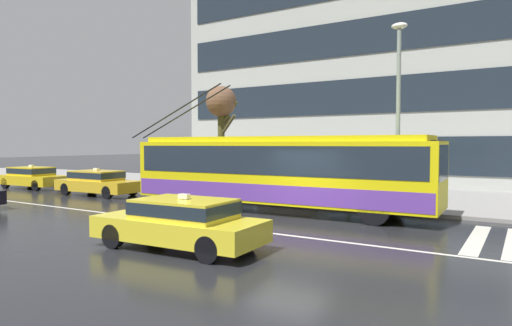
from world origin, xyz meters
name	(u,v)px	position (x,y,z in m)	size (l,w,h in m)	color
ground_plane	(287,226)	(0.00, 0.00, 0.00)	(160.00, 160.00, 0.00)	black
sidewalk_slab	(374,195)	(0.00, 9.26, 0.07)	(80.00, 10.00, 0.14)	gray
crosswalk_stripe_edge_near	(477,239)	(5.36, 1.13, 0.00)	(0.44, 4.40, 0.01)	beige
lane_centre_line	(268,233)	(0.00, -1.20, 0.00)	(72.00, 0.14, 0.01)	silver
trolleybus	(278,170)	(-1.83, 2.66, 1.61)	(13.53, 2.91, 5.14)	yellow
taxi_queued_behind_bus	(98,182)	(-12.29, 2.52, 0.70)	(4.73, 1.95, 1.39)	gold
taxi_oncoming_near	(181,221)	(-0.90, -4.05, 0.70)	(4.51, 2.02, 1.39)	yellow
taxi_far_behind	(33,176)	(-18.53, 2.81, 0.70)	(4.47, 2.03, 1.39)	yellow
bus_shelter	(286,157)	(-3.24, 6.05, 2.00)	(4.26, 1.58, 2.51)	gray
pedestrian_at_shelter	(349,177)	(-0.37, 6.68, 1.16)	(0.44, 0.44, 1.72)	black
pedestrian_approaching_curb	(236,161)	(-6.57, 6.69, 1.74)	(1.35, 1.35, 2.03)	#283047
pedestrian_walking_past	(220,161)	(-6.79, 5.60, 1.75)	(1.53, 1.53, 1.98)	black
street_lamp	(398,100)	(2.27, 4.73, 4.30)	(0.60, 0.32, 7.08)	gray
street_tree_bare	(221,108)	(-6.89, 5.88, 4.50)	(1.79, 1.81, 5.46)	brown
office_tower_corner_left	(354,4)	(-4.49, 19.00, 12.83)	(22.62, 10.39, 25.63)	#B0B4AC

